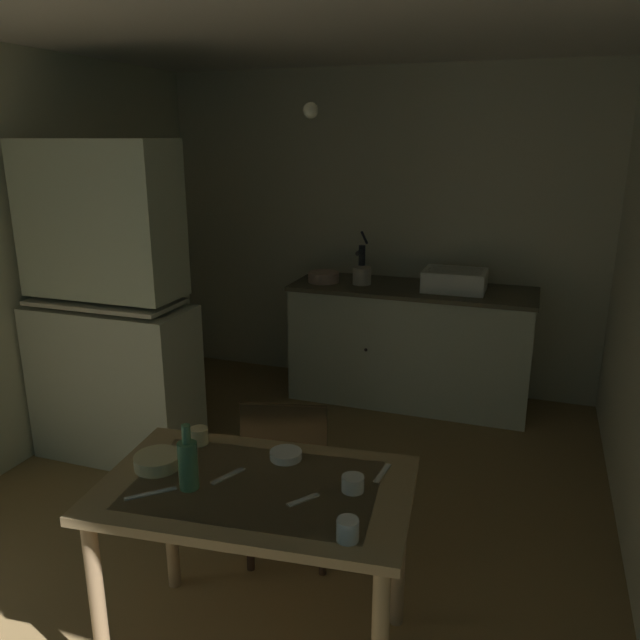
{
  "coord_description": "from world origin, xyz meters",
  "views": [
    {
      "loc": [
        1.2,
        -2.9,
        1.97
      ],
      "look_at": [
        0.2,
        -0.02,
        1.07
      ],
      "focal_mm": 35.27,
      "sensor_mm": 36.0,
      "label": 1
    }
  ],
  "objects_px": {
    "dining_table": "(256,510)",
    "serving_bowl_wide": "(286,455)",
    "mixing_bowl_counter": "(324,277)",
    "glass_bottle": "(188,463)",
    "sink_basin": "(455,280)",
    "mug_dark": "(348,530)",
    "hutch_cabinet": "(109,317)",
    "chair_far_side": "(288,472)",
    "hand_pump": "(362,260)"
  },
  "relations": [
    {
      "from": "chair_far_side",
      "to": "glass_bottle",
      "type": "relative_size",
      "value": 3.47
    },
    {
      "from": "sink_basin",
      "to": "serving_bowl_wide",
      "type": "distance_m",
      "value": 2.48
    },
    {
      "from": "mixing_bowl_counter",
      "to": "chair_far_side",
      "type": "height_order",
      "value": "mixing_bowl_counter"
    },
    {
      "from": "serving_bowl_wide",
      "to": "hand_pump",
      "type": "bearing_deg",
      "value": 98.95
    },
    {
      "from": "hutch_cabinet",
      "to": "sink_basin",
      "type": "distance_m",
      "value": 2.38
    },
    {
      "from": "hutch_cabinet",
      "to": "hand_pump",
      "type": "bearing_deg",
      "value": 52.51
    },
    {
      "from": "hand_pump",
      "to": "serving_bowl_wide",
      "type": "bearing_deg",
      "value": -81.05
    },
    {
      "from": "hand_pump",
      "to": "glass_bottle",
      "type": "xyz_separation_m",
      "value": [
        0.15,
        -2.81,
        -0.21
      ]
    },
    {
      "from": "hutch_cabinet",
      "to": "hand_pump",
      "type": "relative_size",
      "value": 5.02
    },
    {
      "from": "hutch_cabinet",
      "to": "mug_dark",
      "type": "bearing_deg",
      "value": -35.91
    },
    {
      "from": "dining_table",
      "to": "hutch_cabinet",
      "type": "bearing_deg",
      "value": 141.77
    },
    {
      "from": "hutch_cabinet",
      "to": "hand_pump",
      "type": "xyz_separation_m",
      "value": [
        1.16,
        1.51,
        0.15
      ]
    },
    {
      "from": "dining_table",
      "to": "mixing_bowl_counter",
      "type": "bearing_deg",
      "value": 103.59
    },
    {
      "from": "chair_far_side",
      "to": "serving_bowl_wide",
      "type": "height_order",
      "value": "chair_far_side"
    },
    {
      "from": "mixing_bowl_counter",
      "to": "glass_bottle",
      "type": "height_order",
      "value": "glass_bottle"
    },
    {
      "from": "dining_table",
      "to": "mug_dark",
      "type": "xyz_separation_m",
      "value": [
        0.41,
        -0.2,
        0.14
      ]
    },
    {
      "from": "serving_bowl_wide",
      "to": "hutch_cabinet",
      "type": "bearing_deg",
      "value": 147.68
    },
    {
      "from": "sink_basin",
      "to": "mug_dark",
      "type": "xyz_separation_m",
      "value": [
        0.06,
        -2.86,
        -0.18
      ]
    },
    {
      "from": "sink_basin",
      "to": "chair_far_side",
      "type": "xyz_separation_m",
      "value": [
        -0.46,
        -2.08,
        -0.51
      ]
    },
    {
      "from": "dining_table",
      "to": "serving_bowl_wide",
      "type": "distance_m",
      "value": 0.25
    },
    {
      "from": "dining_table",
      "to": "chair_far_side",
      "type": "height_order",
      "value": "chair_far_side"
    },
    {
      "from": "mixing_bowl_counter",
      "to": "glass_bottle",
      "type": "bearing_deg",
      "value": -81.24
    },
    {
      "from": "sink_basin",
      "to": "dining_table",
      "type": "height_order",
      "value": "sink_basin"
    },
    {
      "from": "mug_dark",
      "to": "glass_bottle",
      "type": "height_order",
      "value": "glass_bottle"
    },
    {
      "from": "chair_far_side",
      "to": "serving_bowl_wide",
      "type": "relative_size",
      "value": 6.79
    },
    {
      "from": "serving_bowl_wide",
      "to": "mug_dark",
      "type": "relative_size",
      "value": 1.74
    },
    {
      "from": "hand_pump",
      "to": "chair_far_side",
      "type": "relative_size",
      "value": 0.45
    },
    {
      "from": "sink_basin",
      "to": "glass_bottle",
      "type": "xyz_separation_m",
      "value": [
        -0.56,
        -2.76,
        -0.12
      ]
    },
    {
      "from": "sink_basin",
      "to": "chair_far_side",
      "type": "height_order",
      "value": "sink_basin"
    },
    {
      "from": "chair_far_side",
      "to": "serving_bowl_wide",
      "type": "distance_m",
      "value": 0.5
    },
    {
      "from": "dining_table",
      "to": "sink_basin",
      "type": "bearing_deg",
      "value": 82.52
    },
    {
      "from": "sink_basin",
      "to": "serving_bowl_wide",
      "type": "relative_size",
      "value": 3.48
    },
    {
      "from": "mixing_bowl_counter",
      "to": "dining_table",
      "type": "relative_size",
      "value": 0.2
    },
    {
      "from": "mixing_bowl_counter",
      "to": "serving_bowl_wide",
      "type": "bearing_deg",
      "value": -74.5
    },
    {
      "from": "sink_basin",
      "to": "mug_dark",
      "type": "relative_size",
      "value": 6.06
    },
    {
      "from": "serving_bowl_wide",
      "to": "glass_bottle",
      "type": "bearing_deg",
      "value": -128.39
    },
    {
      "from": "sink_basin",
      "to": "mug_dark",
      "type": "height_order",
      "value": "sink_basin"
    },
    {
      "from": "sink_basin",
      "to": "hand_pump",
      "type": "xyz_separation_m",
      "value": [
        -0.71,
        0.05,
        0.09
      ]
    },
    {
      "from": "serving_bowl_wide",
      "to": "glass_bottle",
      "type": "xyz_separation_m",
      "value": [
        -0.25,
        -0.31,
        0.08
      ]
    },
    {
      "from": "mixing_bowl_counter",
      "to": "glass_bottle",
      "type": "xyz_separation_m",
      "value": [
        0.42,
        -2.71,
        -0.08
      ]
    },
    {
      "from": "glass_bottle",
      "to": "dining_table",
      "type": "bearing_deg",
      "value": 24.48
    },
    {
      "from": "sink_basin",
      "to": "mixing_bowl_counter",
      "type": "bearing_deg",
      "value": -177.08
    },
    {
      "from": "mug_dark",
      "to": "chair_far_side",
      "type": "bearing_deg",
      "value": 123.66
    },
    {
      "from": "dining_table",
      "to": "hand_pump",
      "type": "bearing_deg",
      "value": 97.56
    },
    {
      "from": "hutch_cabinet",
      "to": "dining_table",
      "type": "xyz_separation_m",
      "value": [
        1.52,
        -1.2,
        -0.27
      ]
    },
    {
      "from": "hutch_cabinet",
      "to": "dining_table",
      "type": "distance_m",
      "value": 1.95
    },
    {
      "from": "dining_table",
      "to": "mug_dark",
      "type": "relative_size",
      "value": 16.5
    },
    {
      "from": "mixing_bowl_counter",
      "to": "hand_pump",
      "type": "bearing_deg",
      "value": 19.27
    },
    {
      "from": "serving_bowl_wide",
      "to": "mug_dark",
      "type": "distance_m",
      "value": 0.56
    },
    {
      "from": "hutch_cabinet",
      "to": "sink_basin",
      "type": "relative_size",
      "value": 4.44
    }
  ]
}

